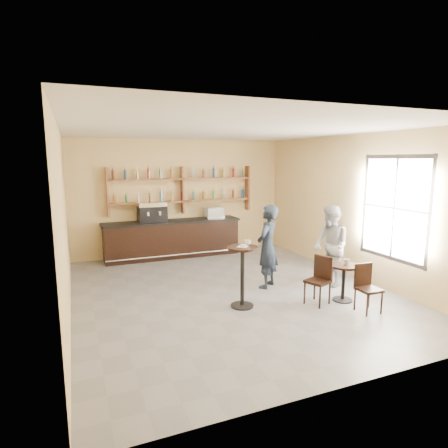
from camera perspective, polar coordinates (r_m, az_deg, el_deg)
name	(u,v)px	position (r m, az deg, el deg)	size (l,w,h in m)	color
floor	(230,291)	(7.72, 0.87, -10.22)	(7.00, 7.00, 0.00)	slate
ceiling	(230,130)	(7.28, 0.94, 14.18)	(7.00, 7.00, 0.00)	white
wall_back	(181,197)	(10.62, -6.51, 4.08)	(7.00, 7.00, 0.00)	#E2C080
wall_front	(354,255)	(4.39, 19.13, -4.49)	(7.00, 7.00, 0.00)	#E2C080
wall_left	(64,223)	(6.76, -23.20, 0.13)	(7.00, 7.00, 0.00)	#E2C080
wall_right	(352,206)	(8.93, 18.93, 2.55)	(7.00, 7.00, 0.00)	#E2C080
window_pane	(394,208)	(8.06, 24.52, 2.19)	(2.00, 2.00, 0.00)	white
window_frame	(394,208)	(8.05, 24.49, 2.19)	(0.04, 1.70, 2.10)	black
shelf_unit	(182,190)	(10.48, -6.34, 5.16)	(4.00, 0.26, 1.40)	brown
liquor_bottles	(182,184)	(10.46, -6.36, 6.09)	(3.68, 0.10, 1.00)	#8C5919
bar_counter	(173,239)	(10.36, -7.85, -2.22)	(3.73, 0.73, 1.01)	black
espresso_machine	(152,212)	(10.11, -10.90, 1.80)	(0.73, 0.47, 0.52)	black
pastry_case	(214,213)	(10.60, -1.55, 1.75)	(0.51, 0.41, 0.31)	silver
pedestal_table	(242,277)	(6.80, 2.81, -8.07)	(0.54, 0.54, 1.12)	black
napkin	(243,247)	(6.65, 2.85, -3.46)	(0.17, 0.17, 0.00)	white
donut	(243,245)	(6.64, 2.97, -3.29)	(0.11, 0.11, 0.04)	#D38A4D
cup_pedestal	(247,242)	(6.78, 3.57, -2.81)	(0.12, 0.12, 0.09)	white
man_main	(267,247)	(7.80, 6.64, -3.43)	(0.63, 0.42, 1.74)	black
cafe_table	(343,283)	(7.48, 17.72, -8.53)	(0.55, 0.55, 0.70)	black
cup_cafe	(347,262)	(7.40, 18.18, -5.51)	(0.11, 0.11, 0.10)	white
chair_west	(318,281)	(7.16, 14.08, -8.40)	(0.38, 0.38, 0.89)	black
chair_south	(369,289)	(7.07, 21.21, -9.20)	(0.36, 0.36, 0.84)	black
patron_second	(331,246)	(8.19, 15.92, -3.21)	(0.83, 0.65, 1.71)	#9A999E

